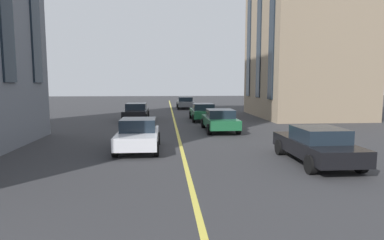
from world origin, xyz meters
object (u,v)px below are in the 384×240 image
car_grey_trailing (185,103)px  car_white_oncoming (138,135)px  car_black_near (317,145)px  car_green_mid (203,112)px  car_green_far (220,120)px  car_black_parked_a (136,112)px

car_grey_trailing → car_white_oncoming: (-23.56, 3.59, -0.00)m
car_black_near → car_white_oncoming: bearing=66.3°
car_grey_trailing → car_white_oncoming: car_white_oncoming is taller
car_grey_trailing → car_green_mid: size_ratio=1.00×
car_green_far → car_grey_trailing: bearing=3.2°
car_white_oncoming → car_black_near: 7.47m
car_grey_trailing → car_white_oncoming: 23.83m
car_grey_trailing → car_black_parked_a: bearing=158.1°
car_green_far → car_black_parked_a: (6.44, 5.74, 0.00)m
car_black_near → car_green_mid: bearing=10.3°
car_black_parked_a → car_black_near: (-14.82, -7.97, 0.00)m
car_grey_trailing → car_black_parked_a: same height
car_black_parked_a → car_green_mid: same height
car_green_mid → car_black_near: (-14.26, -2.60, 0.00)m
car_white_oncoming → car_green_mid: bearing=-20.6°
car_green_mid → car_grey_trailing: bearing=3.0°
car_green_far → car_green_mid: bearing=3.6°
car_green_far → car_green_mid: (5.88, 0.37, 0.00)m
car_green_far → car_white_oncoming: (-5.38, 4.61, -0.00)m
car_white_oncoming → car_green_far: bearing=-40.6°
car_grey_trailing → car_black_parked_a: 12.65m
car_green_far → car_black_parked_a: size_ratio=1.00×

